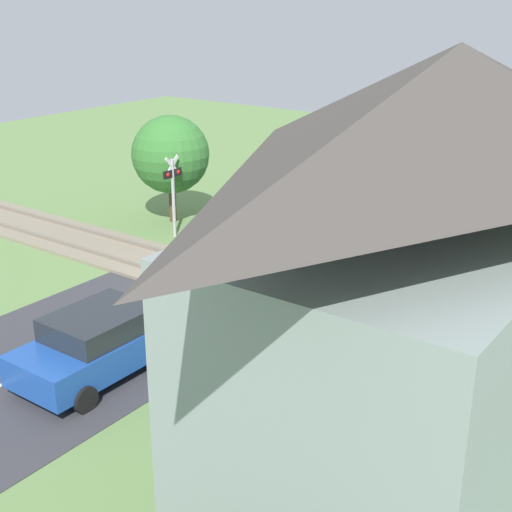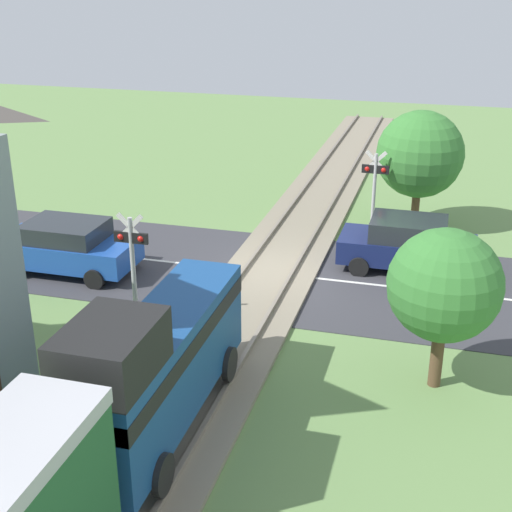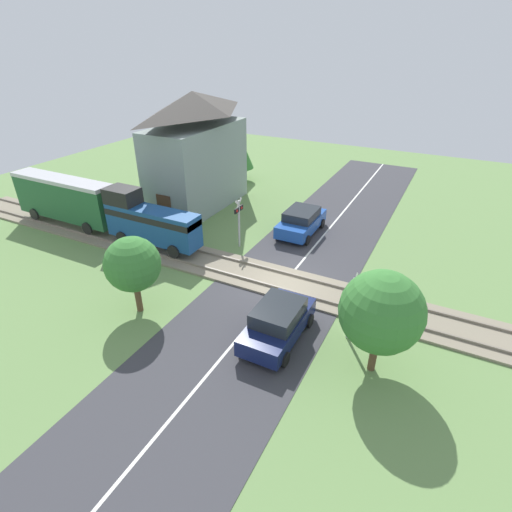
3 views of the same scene
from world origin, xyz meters
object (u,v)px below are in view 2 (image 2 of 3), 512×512
(crossing_signal_west_approach, at_px, (375,182))
(crossing_signal_east_approach, at_px, (132,254))
(train, at_px, (45,500))
(car_near_crossing, at_px, (407,244))
(car_far_side, at_px, (67,246))

(crossing_signal_west_approach, relative_size, crossing_signal_east_approach, 1.00)
(train, xyz_separation_m, crossing_signal_east_approach, (2.54, -8.37, 0.06))
(car_near_crossing, distance_m, crossing_signal_west_approach, 3.09)
(train, relative_size, crossing_signal_east_approach, 4.62)
(car_far_side, bearing_deg, crossing_signal_west_approach, -147.35)
(car_near_crossing, relative_size, crossing_signal_east_approach, 1.35)
(train, height_order, crossing_signal_west_approach, train)
(crossing_signal_west_approach, height_order, crossing_signal_east_approach, same)
(crossing_signal_east_approach, bearing_deg, crossing_signal_west_approach, -122.52)
(crossing_signal_east_approach, bearing_deg, train, 106.90)
(car_far_side, distance_m, crossing_signal_west_approach, 10.12)
(car_near_crossing, bearing_deg, crossing_signal_east_approach, 40.11)
(car_near_crossing, bearing_deg, train, 74.21)
(train, bearing_deg, crossing_signal_east_approach, -73.10)
(car_far_side, height_order, crossing_signal_west_approach, crossing_signal_west_approach)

